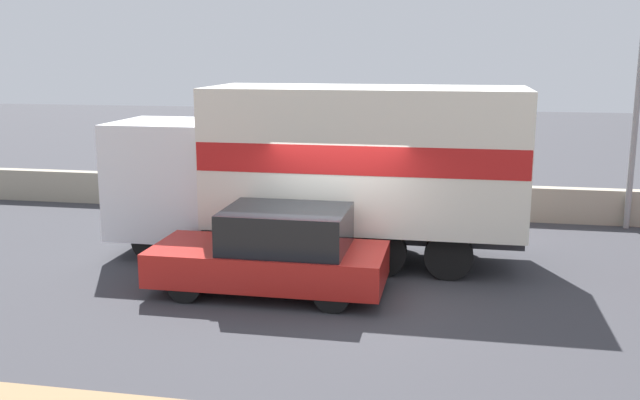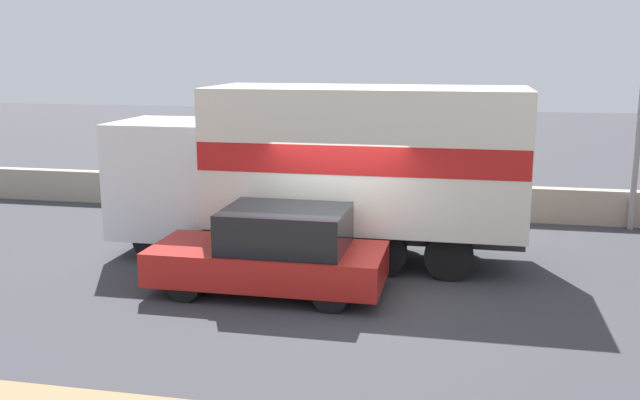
# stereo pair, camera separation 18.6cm
# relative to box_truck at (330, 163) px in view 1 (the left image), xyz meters

# --- Properties ---
(ground_plane) EXTENTS (80.00, 80.00, 0.00)m
(ground_plane) POSITION_rel_box_truck_xyz_m (0.37, -2.14, -1.95)
(ground_plane) COLOR #38383D
(stone_wall_backdrop) EXTENTS (60.00, 0.35, 0.85)m
(stone_wall_backdrop) POSITION_rel_box_truck_xyz_m (0.37, 4.16, -1.52)
(stone_wall_backdrop) COLOR #A39984
(stone_wall_backdrop) RESTS_ON ground_plane
(box_truck) EXTENTS (8.17, 2.43, 3.45)m
(box_truck) POSITION_rel_box_truck_xyz_m (0.00, 0.00, 0.00)
(box_truck) COLOR silver
(box_truck) RESTS_ON ground_plane
(car_hatchback) EXTENTS (4.03, 1.73, 1.50)m
(car_hatchback) POSITION_rel_box_truck_xyz_m (-0.56, -2.23, -1.22)
(car_hatchback) COLOR #B21E19
(car_hatchback) RESTS_ON ground_plane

